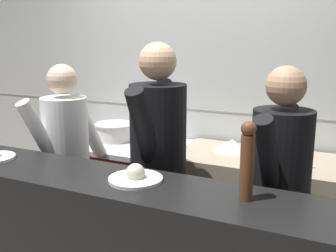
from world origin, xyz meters
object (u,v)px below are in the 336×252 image
Objects in this scene: pepper_mill at (247,160)px; chef_sous at (158,166)px; plated_dish_appetiser at (135,177)px; stock_pot at (115,131)px; oven_range at (124,190)px; chefs_knife at (282,166)px; chef_line at (279,195)px; chef_head_cook at (67,163)px; mixing_bowl_steel at (232,145)px.

pepper_mill is 0.21× the size of chef_sous.
pepper_mill is (0.57, 0.00, 0.17)m from plated_dish_appetiser.
pepper_mill reaches higher than stock_pot.
oven_range is 0.53m from stock_pot.
chefs_knife is (1.48, -0.21, -0.05)m from stock_pot.
oven_range is 0.67× the size of chef_line.
chef_line reaches higher than chef_head_cook.
chef_head_cook is at bearing -86.19° from stock_pot.
plated_dish_appetiser is 1.00m from chef_head_cook.
mixing_bowl_steel is (1.06, 0.02, -0.01)m from stock_pot.
mixing_bowl_steel is 1.25m from chef_head_cook.
mixing_bowl_steel is at bearing 108.77° from pepper_mill.
chef_head_cook is (0.05, -0.70, -0.08)m from stock_pot.
chef_head_cook is at bearing -144.44° from mixing_bowl_steel.
plated_dish_appetiser is at bearing -179.50° from pepper_mill.
pepper_mill reaches higher than plated_dish_appetiser.
oven_range is 1.64m from chef_line.
chefs_knife is (1.37, -0.17, 0.47)m from oven_range.
chef_sous reaches higher than plated_dish_appetiser.
stock_pot is (-0.11, 0.05, 0.52)m from oven_range.
oven_range is 3.65× the size of mixing_bowl_steel.
oven_range is 1.46m from chefs_knife.
chef_sous reaches higher than mixing_bowl_steel.
chef_head_cook reaches higher than pepper_mill.
oven_range is at bearing 173.08° from chefs_knife.
chef_line is (0.07, -0.49, -0.01)m from chefs_knife.
plated_dish_appetiser is 0.59m from pepper_mill.
chefs_knife is 1.51m from chef_head_cook.
chef_head_cook is 0.98× the size of chef_line.
stock_pot is 0.71m from chef_head_cook.
stock_pot is 1.19× the size of mixing_bowl_steel.
plated_dish_appetiser is at bearing -120.39° from chefs_knife.
stock_pot is 0.22× the size of chef_line.
stock_pot is 1.27× the size of plated_dish_appetiser.
mixing_bowl_steel is 0.82× the size of pepper_mill.
pepper_mill is 0.88m from chef_sous.
plated_dish_appetiser is at bearing -12.19° from chef_head_cook.
mixing_bowl_steel is 0.48m from chefs_knife.
chef_sous is (0.74, -0.01, 0.08)m from chef_head_cook.
oven_range is 1.53m from plated_dish_appetiser.
chef_line reaches higher than stock_pot.
chef_sous is at bearing -42.02° from stock_pot.
chef_head_cook is (-1.43, -0.49, -0.03)m from chefs_knife.
pepper_mill is at bearing -90.35° from chefs_knife.
mixing_bowl_steel is 0.17× the size of chef_sous.
stock_pot is 1.06m from chef_sous.
pepper_mill is at bearing -88.97° from chef_line.
oven_range is 0.68× the size of chef_head_cook.
stock_pot is 1.70m from chef_line.
chef_sous reaches higher than stock_pot.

